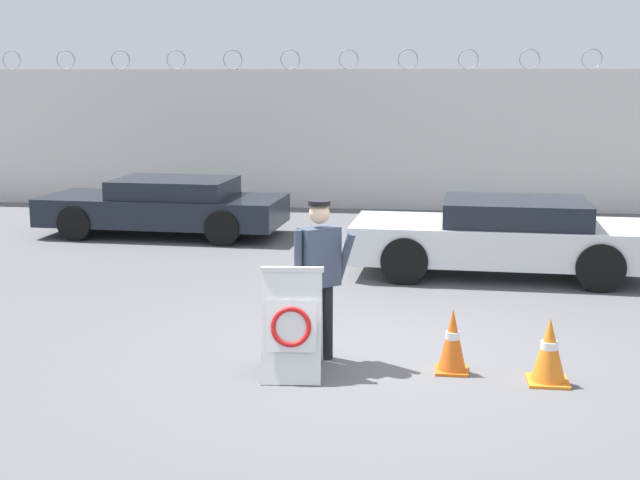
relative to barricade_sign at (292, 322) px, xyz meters
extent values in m
plane|color=#5B5B5E|center=(0.82, 0.71, -0.57)|extent=(90.00, 90.00, 0.00)
cube|color=silver|center=(0.82, 11.86, 1.04)|extent=(36.00, 0.30, 3.21)
torus|color=gray|center=(-8.65, 11.86, 2.86)|extent=(0.47, 0.03, 0.47)
torus|color=gray|center=(-7.30, 11.86, 2.86)|extent=(0.47, 0.03, 0.47)
torus|color=gray|center=(-5.95, 11.86, 2.86)|extent=(0.47, 0.03, 0.47)
torus|color=gray|center=(-4.59, 11.86, 2.86)|extent=(0.47, 0.03, 0.47)
torus|color=gray|center=(-3.24, 11.86, 2.86)|extent=(0.47, 0.03, 0.47)
torus|color=gray|center=(-1.88, 11.86, 2.86)|extent=(0.47, 0.03, 0.47)
torus|color=gray|center=(-0.53, 11.86, 2.86)|extent=(0.47, 0.03, 0.47)
torus|color=gray|center=(0.82, 11.86, 2.86)|extent=(0.47, 0.03, 0.47)
torus|color=gray|center=(2.18, 11.86, 2.86)|extent=(0.47, 0.03, 0.47)
torus|color=gray|center=(3.53, 11.86, 2.86)|extent=(0.47, 0.03, 0.47)
torus|color=gray|center=(4.88, 11.86, 2.86)|extent=(0.47, 0.03, 0.47)
cube|color=white|center=(0.01, -0.15, -0.02)|extent=(0.65, 0.48, 1.11)
cube|color=white|center=(-0.02, 0.25, -0.02)|extent=(0.65, 0.48, 1.11)
cube|color=white|center=(0.00, 0.05, 0.55)|extent=(0.66, 0.12, 0.05)
cube|color=white|center=(0.02, -0.18, 0.00)|extent=(0.54, 0.24, 0.50)
torus|color=red|center=(0.02, -0.20, 0.00)|extent=(0.43, 0.23, 0.41)
cylinder|color=black|center=(0.15, 0.45, -0.15)|extent=(0.15, 0.15, 0.84)
cylinder|color=black|center=(0.29, 0.57, -0.15)|extent=(0.15, 0.15, 0.84)
cube|color=#384256|center=(0.22, 0.51, 0.59)|extent=(0.47, 0.45, 0.65)
sphere|color=#DBB293|center=(0.22, 0.51, 1.07)|extent=(0.23, 0.23, 0.23)
cylinder|color=#384256|center=(0.02, 0.33, 0.60)|extent=(0.09, 0.09, 0.61)
cylinder|color=#384256|center=(0.49, 0.61, 0.58)|extent=(0.29, 0.32, 0.59)
cylinder|color=black|center=(0.22, 0.51, 1.18)|extent=(0.24, 0.24, 0.05)
cube|color=orange|center=(1.66, 0.28, -0.55)|extent=(0.35, 0.35, 0.03)
cone|color=orange|center=(1.66, 0.28, -0.21)|extent=(0.30, 0.30, 0.66)
cylinder|color=white|center=(1.66, 0.28, -0.18)|extent=(0.15, 0.15, 0.09)
cube|color=orange|center=(2.63, 0.06, -0.55)|extent=(0.41, 0.41, 0.03)
cone|color=orange|center=(2.63, 0.06, -0.21)|extent=(0.35, 0.35, 0.66)
cylinder|color=white|center=(2.63, 0.06, -0.18)|extent=(0.18, 0.18, 0.09)
cylinder|color=black|center=(-5.25, 7.03, -0.24)|extent=(0.67, 0.23, 0.66)
cylinder|color=black|center=(-5.16, 8.75, -0.24)|extent=(0.67, 0.23, 0.66)
cylinder|color=black|center=(-2.37, 6.88, -0.24)|extent=(0.67, 0.23, 0.66)
cylinder|color=black|center=(-2.28, 8.60, -0.24)|extent=(0.67, 0.23, 0.66)
cube|color=black|center=(-3.76, 7.82, -0.07)|extent=(4.75, 2.07, 0.53)
cube|color=black|center=(-3.53, 7.80, 0.37)|extent=(2.32, 1.76, 0.35)
cylinder|color=black|center=(1.04, 4.25, -0.21)|extent=(0.72, 0.23, 0.71)
cylinder|color=black|center=(1.11, 5.95, -0.21)|extent=(0.72, 0.23, 0.71)
cylinder|color=black|center=(3.86, 4.12, -0.21)|extent=(0.72, 0.23, 0.71)
cylinder|color=black|center=(3.94, 5.82, -0.21)|extent=(0.72, 0.23, 0.71)
cube|color=silver|center=(2.49, 5.04, -0.03)|extent=(4.63, 2.01, 0.58)
cube|color=black|center=(2.71, 5.03, 0.44)|extent=(2.26, 1.72, 0.37)
camera|label=1|loc=(1.39, -8.84, 2.54)|focal=50.00mm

